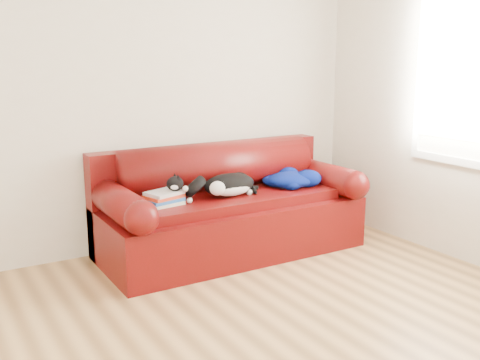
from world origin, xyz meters
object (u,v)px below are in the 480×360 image
object	(u,v)px
sofa_base	(231,224)
book_stack	(163,198)
cat	(229,185)
blanket	(291,179)

from	to	relation	value
sofa_base	book_stack	bearing A→B (deg)	-174.67
cat	sofa_base	bearing A→B (deg)	35.11
cat	book_stack	bearing A→B (deg)	158.21
sofa_base	blanket	xyz separation A→B (m)	(0.56, -0.05, 0.33)
cat	blanket	distance (m)	0.62
book_stack	sofa_base	bearing A→B (deg)	5.33
book_stack	blanket	bearing A→B (deg)	0.15
sofa_base	cat	world-z (taller)	cat
sofa_base	cat	distance (m)	0.36
blanket	cat	bearing A→B (deg)	-177.23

